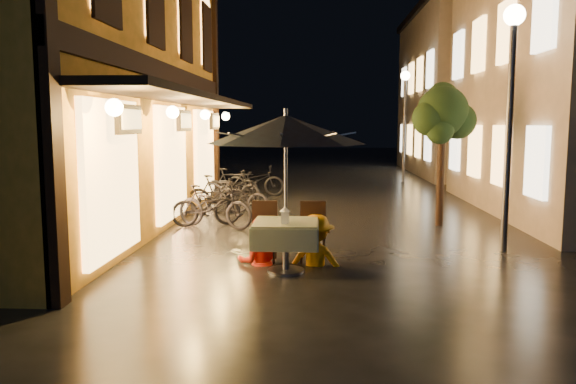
# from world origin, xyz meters

# --- Properties ---
(ground) EXTENTS (90.00, 90.00, 0.00)m
(ground) POSITION_xyz_m (0.00, 0.00, 0.00)
(ground) COLOR black
(ground) RESTS_ON ground
(west_building) EXTENTS (5.90, 11.40, 7.40)m
(west_building) POSITION_xyz_m (-5.72, 4.00, 3.71)
(west_building) COLOR #BB8725
(west_building) RESTS_ON ground
(east_building_far) EXTENTS (7.30, 10.30, 7.30)m
(east_building_far) POSITION_xyz_m (7.49, 18.00, 3.66)
(east_building_far) COLOR #C5AE9A
(east_building_far) RESTS_ON ground
(street_tree) EXTENTS (1.43, 1.20, 3.15)m
(street_tree) POSITION_xyz_m (2.41, 4.51, 2.42)
(street_tree) COLOR black
(street_tree) RESTS_ON ground
(streetlamp_near) EXTENTS (0.36, 0.36, 4.23)m
(streetlamp_near) POSITION_xyz_m (3.00, 2.00, 2.92)
(streetlamp_near) COLOR #59595E
(streetlamp_near) RESTS_ON ground
(streetlamp_far) EXTENTS (0.36, 0.36, 4.23)m
(streetlamp_far) POSITION_xyz_m (3.00, 14.00, 2.92)
(streetlamp_far) COLOR #59595E
(streetlamp_far) RESTS_ON ground
(cafe_table) EXTENTS (0.99, 0.99, 0.78)m
(cafe_table) POSITION_xyz_m (-0.76, 0.38, 0.59)
(cafe_table) COLOR #59595E
(cafe_table) RESTS_ON ground
(patio_umbrella) EXTENTS (2.36, 2.36, 2.46)m
(patio_umbrella) POSITION_xyz_m (-0.76, 0.38, 2.15)
(patio_umbrella) COLOR #59595E
(patio_umbrella) RESTS_ON ground
(cafe_chair_left) EXTENTS (0.42, 0.42, 0.97)m
(cafe_chair_left) POSITION_xyz_m (-1.16, 1.12, 0.54)
(cafe_chair_left) COLOR black
(cafe_chair_left) RESTS_ON ground
(cafe_chair_right) EXTENTS (0.42, 0.42, 0.97)m
(cafe_chair_right) POSITION_xyz_m (-0.36, 1.12, 0.54)
(cafe_chair_right) COLOR black
(cafe_chair_right) RESTS_ON ground
(table_lantern) EXTENTS (0.16, 0.16, 0.25)m
(table_lantern) POSITION_xyz_m (-0.76, 0.19, 0.92)
(table_lantern) COLOR white
(table_lantern) RESTS_ON cafe_table
(person_orange) EXTENTS (0.78, 0.66, 1.43)m
(person_orange) POSITION_xyz_m (-1.23, 0.91, 0.72)
(person_orange) COLOR red
(person_orange) RESTS_ON ground
(person_yellow) EXTENTS (1.11, 0.79, 1.56)m
(person_yellow) POSITION_xyz_m (-0.30, 0.89, 0.78)
(person_yellow) COLOR orange
(person_yellow) RESTS_ON ground
(bicycle_0) EXTENTS (1.93, 1.27, 0.96)m
(bicycle_0) POSITION_xyz_m (-2.50, 3.94, 0.48)
(bicycle_0) COLOR black
(bicycle_0) RESTS_ON ground
(bicycle_1) EXTENTS (1.58, 0.95, 0.92)m
(bicycle_1) POSITION_xyz_m (-2.73, 4.12, 0.46)
(bicycle_1) COLOR black
(bicycle_1) RESTS_ON ground
(bicycle_2) EXTENTS (1.72, 0.96, 0.86)m
(bicycle_2) POSITION_xyz_m (-2.27, 5.81, 0.43)
(bicycle_2) COLOR black
(bicycle_2) RESTS_ON ground
(bicycle_3) EXTENTS (1.62, 0.53, 0.96)m
(bicycle_3) POSITION_xyz_m (-2.80, 5.95, 0.48)
(bicycle_3) COLOR black
(bicycle_3) RESTS_ON ground
(bicycle_4) EXTENTS (1.83, 1.09, 0.91)m
(bicycle_4) POSITION_xyz_m (-2.69, 7.52, 0.45)
(bicycle_4) COLOR black
(bicycle_4) RESTS_ON ground
(bicycle_5) EXTENTS (1.60, 0.49, 0.95)m
(bicycle_5) POSITION_xyz_m (-2.80, 8.18, 0.48)
(bicycle_5) COLOR black
(bicycle_5) RESTS_ON ground
(bicycle_6) EXTENTS (1.80, 0.64, 0.95)m
(bicycle_6) POSITION_xyz_m (-2.26, 9.42, 0.47)
(bicycle_6) COLOR black
(bicycle_6) RESTS_ON ground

